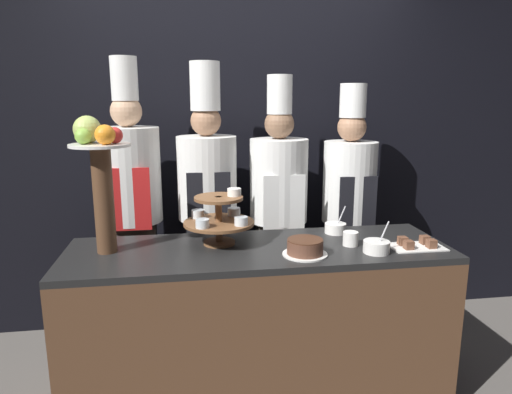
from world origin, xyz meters
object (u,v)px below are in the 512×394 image
cup_white (351,239)px  serving_bowl_near (376,247)px  tiered_stand (220,217)px  chef_center_right (278,204)px  chef_left (131,201)px  chef_center_left (208,200)px  cake_round (305,247)px  chef_right (349,202)px  serving_bowl_far (335,228)px  cake_square_tray (417,244)px  fruit_pedestal (100,166)px

cup_white → serving_bowl_near: 0.16m
tiered_stand → chef_center_right: chef_center_right is taller
serving_bowl_near → chef_left: chef_left is taller
serving_bowl_near → chef_center_left: chef_center_left is taller
cake_round → cup_white: (0.28, 0.11, -0.00)m
chef_center_left → chef_right: chef_center_left is taller
serving_bowl_far → chef_left: 1.28m
cup_white → cake_square_tray: cup_white is taller
chef_center_left → chef_center_right: 0.47m
chef_left → chef_right: (1.43, 0.00, -0.06)m
chef_center_right → chef_right: bearing=0.0°
cake_round → cake_square_tray: cake_round is taller
serving_bowl_far → fruit_pedestal: bearing=-173.8°
cake_square_tray → chef_center_right: size_ratio=0.16×
tiered_stand → chef_center_right: size_ratio=0.21×
chef_center_right → chef_left: bearing=-180.0°
fruit_pedestal → cake_round: 1.09m
cup_white → chef_left: 1.38m
chef_left → chef_right: size_ratio=1.09×
chef_right → serving_bowl_near: bearing=-100.0°
cake_square_tray → serving_bowl_near: bearing=-169.4°
fruit_pedestal → serving_bowl_far: (1.27, 0.14, -0.41)m
chef_center_left → chef_right: size_ratio=1.07×
cake_round → cup_white: size_ratio=2.80×
serving_bowl_far → chef_right: (0.24, 0.44, 0.05)m
chef_center_left → cake_square_tray: bearing=-35.5°
fruit_pedestal → serving_bowl_far: 1.34m
serving_bowl_far → chef_right: chef_right is taller
cake_round → serving_bowl_far: bearing=51.6°
tiered_stand → chef_center_left: (-0.04, 0.54, -0.02)m
chef_center_left → chef_center_right: bearing=-0.0°
fruit_pedestal → chef_center_right: bearing=29.5°
cake_round → chef_right: 0.93m
fruit_pedestal → chef_left: (0.07, 0.57, -0.30)m
tiered_stand → chef_left: 0.74m
cup_white → chef_left: chef_left is taller
cake_round → cup_white: 0.30m
chef_left → chef_center_right: chef_left is taller
serving_bowl_near → serving_bowl_far: size_ratio=1.02×
chef_left → cake_square_tray: bearing=-26.2°
cup_white → cake_square_tray: bearing=-14.3°
fruit_pedestal → serving_bowl_near: 1.44m
cup_white → serving_bowl_near: bearing=-55.5°
tiered_stand → fruit_pedestal: (-0.59, -0.04, 0.29)m
tiered_stand → chef_left: (-0.52, 0.54, -0.01)m
tiered_stand → cake_round: 0.49m
serving_bowl_far → cup_white: bearing=-88.4°
tiered_stand → serving_bowl_near: tiered_stand is taller
fruit_pedestal → cake_square_tray: size_ratio=2.46×
serving_bowl_near → serving_bowl_far: bearing=104.8°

